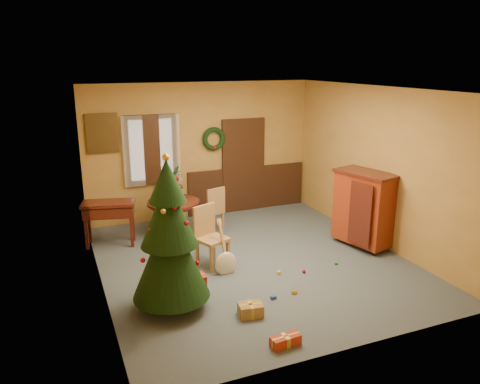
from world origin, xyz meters
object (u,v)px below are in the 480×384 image
sideboard (364,207)px  dining_table (174,211)px  writing_desk (109,213)px  christmas_tree (169,238)px  chair_near (209,234)px

sideboard → dining_table: bearing=148.8°
writing_desk → sideboard: 4.67m
dining_table → christmas_tree: christmas_tree is taller
chair_near → sideboard: size_ratio=0.73×
dining_table → chair_near: size_ratio=0.99×
sideboard → writing_desk: bearing=157.1°
chair_near → writing_desk: bearing=132.6°
chair_near → sideboard: 2.90m
christmas_tree → writing_desk: size_ratio=2.13×
writing_desk → sideboard: size_ratio=0.73×
chair_near → christmas_tree: bearing=-129.3°
chair_near → christmas_tree: 1.57m
dining_table → sideboard: 3.61m
sideboard → chair_near: bearing=174.5°
dining_table → writing_desk: (-1.22, -0.05, 0.14)m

